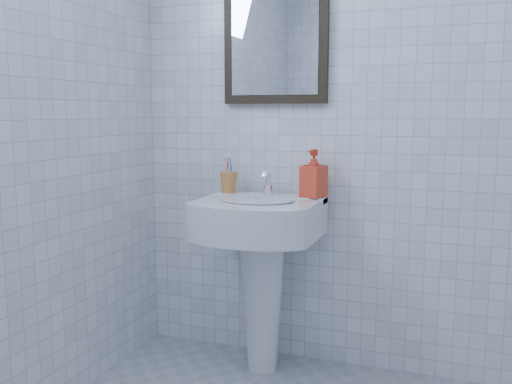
% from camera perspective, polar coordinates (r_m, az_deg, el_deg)
% --- Properties ---
extents(wall_back, '(2.20, 0.02, 2.50)m').
position_cam_1_polar(wall_back, '(2.63, 11.04, 8.93)').
color(wall_back, silver).
rests_on(wall_back, ground).
extents(washbasin, '(0.54, 0.39, 0.82)m').
position_cam_1_polar(washbasin, '(2.61, 0.48, -6.37)').
color(washbasin, silver).
rests_on(washbasin, ground).
extents(faucet, '(0.05, 0.10, 0.11)m').
position_cam_1_polar(faucet, '(2.64, 1.20, 0.63)').
color(faucet, silver).
rests_on(faucet, washbasin).
extents(toothbrush_cup, '(0.09, 0.09, 0.10)m').
position_cam_1_polar(toothbrush_cup, '(2.72, -2.75, 0.97)').
color(toothbrush_cup, '#C17635').
rests_on(toothbrush_cup, washbasin).
extents(soap_dispenser, '(0.12, 0.12, 0.21)m').
position_cam_1_polar(soap_dispenser, '(2.59, 5.79, 1.84)').
color(soap_dispenser, red).
rests_on(soap_dispenser, washbasin).
extents(wall_mirror, '(0.50, 0.04, 0.62)m').
position_cam_1_polar(wall_mirror, '(2.73, 1.94, 15.34)').
color(wall_mirror, black).
rests_on(wall_mirror, wall_back).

